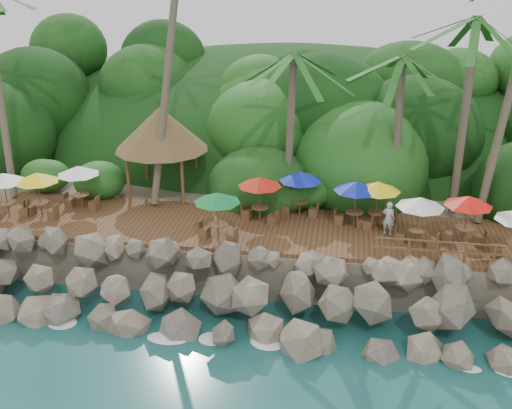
# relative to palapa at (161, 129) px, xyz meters

# --- Properties ---
(ground) EXTENTS (140.00, 140.00, 0.00)m
(ground) POSITION_rel_palapa_xyz_m (5.39, -9.44, -5.79)
(ground) COLOR #19514F
(ground) RESTS_ON ground
(land_base) EXTENTS (32.00, 25.20, 2.10)m
(land_base) POSITION_rel_palapa_xyz_m (5.39, 6.56, -4.74)
(land_base) COLOR gray
(land_base) RESTS_ON ground
(jungle_hill) EXTENTS (44.80, 28.00, 15.40)m
(jungle_hill) POSITION_rel_palapa_xyz_m (5.39, 14.06, -5.79)
(jungle_hill) COLOR #143811
(jungle_hill) RESTS_ON ground
(seawall) EXTENTS (29.00, 4.00, 2.30)m
(seawall) POSITION_rel_palapa_xyz_m (5.39, -7.44, -4.64)
(seawall) COLOR gray
(seawall) RESTS_ON ground
(terrace) EXTENTS (26.00, 5.00, 0.20)m
(terrace) POSITION_rel_palapa_xyz_m (5.39, -3.44, -3.59)
(terrace) COLOR brown
(terrace) RESTS_ON land_base
(jungle_foliage) EXTENTS (44.00, 16.00, 12.00)m
(jungle_foliage) POSITION_rel_palapa_xyz_m (5.39, 5.56, -5.79)
(jungle_foliage) COLOR #143811
(jungle_foliage) RESTS_ON ground
(foam_line) EXTENTS (25.20, 0.80, 0.06)m
(foam_line) POSITION_rel_palapa_xyz_m (5.39, -9.14, -5.76)
(foam_line) COLOR white
(foam_line) RESTS_ON ground
(palms) EXTENTS (30.13, 6.59, 14.06)m
(palms) POSITION_rel_palapa_xyz_m (6.91, -0.64, 6.10)
(palms) COLOR brown
(palms) RESTS_ON ground
(palapa) EXTENTS (4.76, 4.76, 4.60)m
(palapa) POSITION_rel_palapa_xyz_m (0.00, 0.00, 0.00)
(palapa) COLOR brown
(palapa) RESTS_ON ground
(dining_clusters) EXTENTS (24.72, 5.24, 2.21)m
(dining_clusters) POSITION_rel_palapa_xyz_m (5.99, -3.52, -1.66)
(dining_clusters) COLOR brown
(dining_clusters) RESTS_ON terrace
(railing) EXTENTS (8.30, 0.10, 1.00)m
(railing) POSITION_rel_palapa_xyz_m (14.76, -5.79, -2.88)
(railing) COLOR brown
(railing) RESTS_ON terrace
(waiter) EXTENTS (0.67, 0.57, 1.56)m
(waiter) POSITION_rel_palapa_xyz_m (11.31, -3.34, -2.71)
(waiter) COLOR silver
(waiter) RESTS_ON terrace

